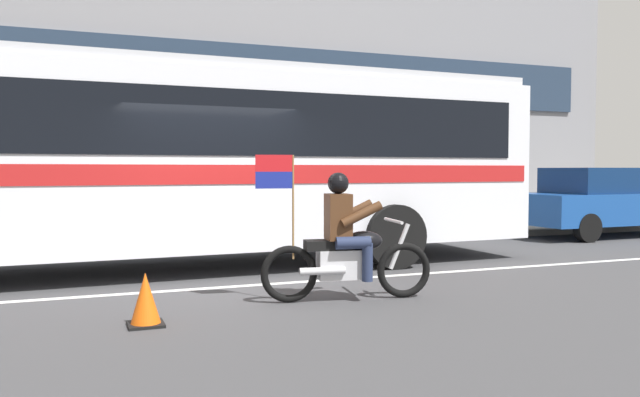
% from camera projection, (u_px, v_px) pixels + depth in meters
% --- Properties ---
extents(ground_plane, '(60.00, 60.00, 0.00)m').
position_uv_depth(ground_plane, '(214.00, 280.00, 9.13)').
color(ground_plane, '#3D3D3F').
extents(sidewalk_curb, '(28.00, 3.80, 0.15)m').
position_uv_depth(sidewalk_curb, '(166.00, 239.00, 13.88)').
color(sidewalk_curb, gray).
rests_on(sidewalk_curb, ground_plane).
extents(lane_center_stripe, '(26.60, 0.14, 0.01)m').
position_uv_depth(lane_center_stripe, '(223.00, 287.00, 8.57)').
color(lane_center_stripe, silver).
rests_on(lane_center_stripe, ground_plane).
extents(transit_bus, '(12.10, 2.98, 3.22)m').
position_uv_depth(transit_bus, '(175.00, 152.00, 10.02)').
color(transit_bus, silver).
rests_on(transit_bus, ground_plane).
extents(motorcycle_with_rider, '(2.18, 0.69, 1.78)m').
position_uv_depth(motorcycle_with_rider, '(346.00, 246.00, 7.71)').
color(motorcycle_with_rider, black).
rests_on(motorcycle_with_rider, ground_plane).
extents(parked_sedan_curbside, '(4.47, 1.92, 1.64)m').
position_uv_depth(parked_sedan_curbside, '(604.00, 201.00, 15.09)').
color(parked_sedan_curbside, '#194793').
rests_on(parked_sedan_curbside, ground_plane).
extents(traffic_cone, '(0.36, 0.36, 0.55)m').
position_uv_depth(traffic_cone, '(146.00, 301.00, 6.46)').
color(traffic_cone, '#EA590F').
rests_on(traffic_cone, ground_plane).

